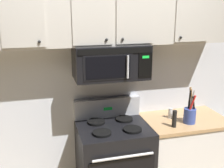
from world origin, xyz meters
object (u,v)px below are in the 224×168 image
(stove_range, at_px, (114,163))
(salt_shaker, at_px, (170,113))
(over_range_microwave, at_px, (111,62))
(pepper_mill, at_px, (174,119))
(utensil_crock_blue, at_px, (190,113))

(stove_range, relative_size, salt_shaker, 9.66)
(over_range_microwave, distance_m, salt_shaker, 0.92)
(pepper_mill, bearing_deg, stove_range, 164.13)
(stove_range, relative_size, over_range_microwave, 1.47)
(utensil_crock_blue, bearing_deg, pepper_mill, -165.52)
(utensil_crock_blue, bearing_deg, salt_shaker, 128.75)
(stove_range, bearing_deg, salt_shaker, 4.79)
(over_range_microwave, relative_size, pepper_mill, 4.15)
(salt_shaker, height_order, pepper_mill, pepper_mill)
(stove_range, bearing_deg, utensil_crock_blue, -8.21)
(salt_shaker, bearing_deg, stove_range, -175.21)
(stove_range, height_order, over_range_microwave, over_range_microwave)
(salt_shaker, bearing_deg, pepper_mill, -107.17)
(salt_shaker, relative_size, pepper_mill, 0.63)
(pepper_mill, bearing_deg, utensil_crock_blue, 14.48)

